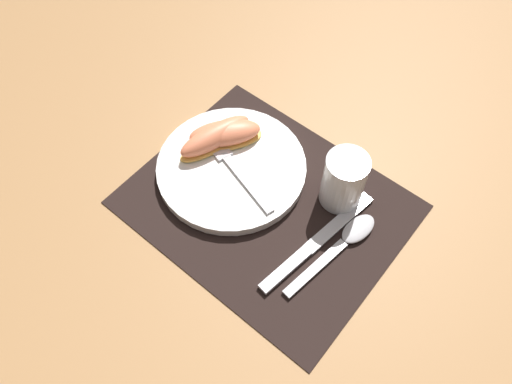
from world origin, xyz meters
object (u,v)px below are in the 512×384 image
Objects in this scene: plate at (231,168)px; spoon at (347,239)px; fork at (229,161)px; citrus_wedge_0 at (225,134)px; juice_glass at (343,183)px; knife at (315,243)px; citrus_wedge_1 at (215,137)px.

plate is 0.21m from spoon.
citrus_wedge_0 is at bearing 138.26° from fork.
fork is at bearing -158.28° from juice_glass.
juice_glass reaches higher than plate.
juice_glass is at bearing 133.00° from spoon.
citrus_wedge_1 reaches higher than knife.
citrus_wedge_1 is at bearing 170.71° from knife.
spoon is at bearing 47.07° from knife.
fork is 0.05m from citrus_wedge_0.
fork is at bearing -19.98° from citrus_wedge_1.
knife is at bearing -13.36° from citrus_wedge_0.
citrus_wedge_1 is (-0.23, 0.04, 0.03)m from knife.
citrus_wedge_1 is (-0.04, 0.01, 0.01)m from fork.
spoon is (0.21, 0.01, -0.00)m from plate.
plate is at bearing -157.15° from juice_glass.
citrus_wedge_0 is at bearing 175.99° from spoon.
citrus_wedge_1 is at bearing 179.42° from spoon.
juice_glass is 0.21m from citrus_wedge_0.
citrus_wedge_0 is at bearing 63.71° from citrus_wedge_1.
knife is (0.02, -0.09, -0.04)m from juice_glass.
juice_glass is 0.10m from knife.
juice_glass is at bearing 21.72° from fork.
citrus_wedge_0 is (-0.20, -0.04, -0.01)m from juice_glass.
fork is at bearing -41.74° from citrus_wedge_0.
knife is at bearing -9.29° from citrus_wedge_1.
plate is at bearing -38.19° from citrus_wedge_0.
plate is 1.30× the size of spoon.
plate is 0.06m from citrus_wedge_0.
citrus_wedge_0 is (-0.25, 0.02, 0.03)m from spoon.
spoon is 1.47× the size of citrus_wedge_0.
plate is 0.01m from fork.
citrus_wedge_1 is at bearing 161.04° from plate.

